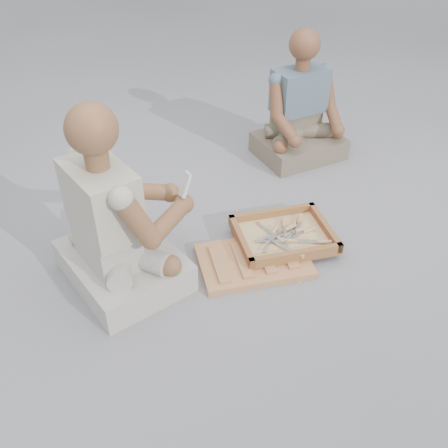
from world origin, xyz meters
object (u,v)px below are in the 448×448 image
object	(u,v)px
companion	(300,117)
carved_panel	(254,261)
tool_tray	(283,236)
craftsman	(116,227)

from	to	relation	value
companion	carved_panel	bearing A→B (deg)	45.95
tool_tray	companion	xyz separation A→B (m)	(0.46, 0.89, 0.22)
companion	craftsman	bearing A→B (deg)	24.48
craftsman	companion	bearing A→B (deg)	104.15
carved_panel	companion	world-z (taller)	companion
tool_tray	companion	size ratio (longest dim) A/B	0.61
carved_panel	companion	size ratio (longest dim) A/B	0.66
carved_panel	craftsman	distance (m)	0.71
carved_panel	craftsman	size ratio (longest dim) A/B	0.60
carved_panel	tool_tray	distance (m)	0.23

